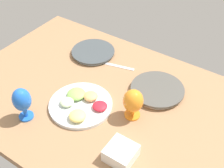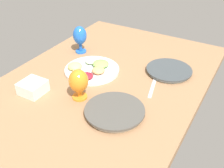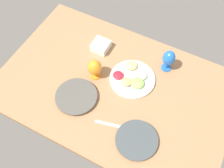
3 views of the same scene
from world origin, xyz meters
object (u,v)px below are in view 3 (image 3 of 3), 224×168
(hurricane_glass_blue, at_px, (169,59))
(square_bowl_white, at_px, (101,46))
(fruit_platter, at_px, (132,78))
(hurricane_glass_orange, at_px, (95,68))
(dinner_plate_right, at_px, (76,97))
(dinner_plate_left, at_px, (137,140))

(hurricane_glass_blue, xyz_separation_m, square_bowl_white, (0.50, 0.06, -0.07))
(fruit_platter, xyz_separation_m, hurricane_glass_orange, (0.24, 0.09, 0.08))
(square_bowl_white, bearing_deg, dinner_plate_right, 97.64)
(hurricane_glass_blue, bearing_deg, dinner_plate_right, 48.98)
(square_bowl_white, bearing_deg, hurricane_glass_orange, 109.73)
(hurricane_glass_orange, height_order, hurricane_glass_blue, hurricane_glass_blue)
(dinner_plate_right, bearing_deg, fruit_platter, -131.04)
(hurricane_glass_orange, xyz_separation_m, hurricane_glass_blue, (-0.42, -0.29, 0.02))
(dinner_plate_left, relative_size, square_bowl_white, 2.19)
(dinner_plate_left, distance_m, square_bowl_white, 0.77)
(dinner_plate_left, bearing_deg, square_bowl_white, -44.55)
(hurricane_glass_orange, bearing_deg, square_bowl_white, -70.27)
(square_bowl_white, bearing_deg, dinner_plate_left, 135.45)
(dinner_plate_left, relative_size, fruit_platter, 0.83)
(fruit_platter, xyz_separation_m, hurricane_glass_blue, (-0.18, -0.20, 0.09))
(hurricane_glass_blue, height_order, square_bowl_white, hurricane_glass_blue)
(square_bowl_white, bearing_deg, fruit_platter, 156.58)
(dinner_plate_left, xyz_separation_m, hurricane_glass_orange, (0.46, -0.30, 0.08))
(fruit_platter, relative_size, square_bowl_white, 2.64)
(dinner_plate_right, height_order, fruit_platter, fruit_platter)
(dinner_plate_left, bearing_deg, dinner_plate_right, -10.19)
(fruit_platter, bearing_deg, hurricane_glass_blue, -130.99)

